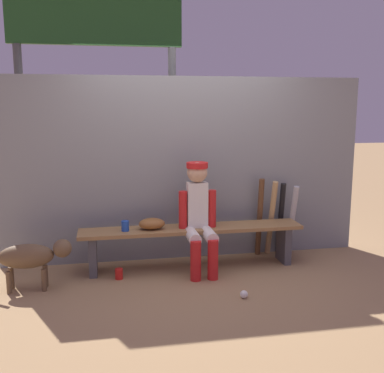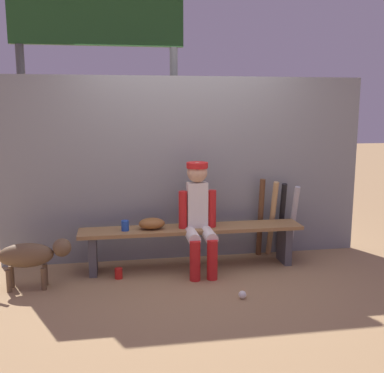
{
  "view_description": "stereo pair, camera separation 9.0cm",
  "coord_description": "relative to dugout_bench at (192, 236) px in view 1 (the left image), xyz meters",
  "views": [
    {
      "loc": [
        -0.9,
        -4.76,
        1.77
      ],
      "look_at": [
        0.0,
        0.0,
        0.91
      ],
      "focal_mm": 42.98,
      "sensor_mm": 36.0,
      "label": 1
    },
    {
      "loc": [
        -0.81,
        -4.78,
        1.77
      ],
      "look_at": [
        0.0,
        0.0,
        0.91
      ],
      "focal_mm": 42.98,
      "sensor_mm": 36.0,
      "label": 2
    }
  ],
  "objects": [
    {
      "name": "bat_wood_tan",
      "position": [
        0.99,
        0.22,
        0.1
      ],
      "size": [
        0.07,
        0.25,
        0.91
      ],
      "primitive_type": "cylinder",
      "rotation": [
        0.21,
        0.0,
        0.03
      ],
      "color": "tan",
      "rests_on": "ground_plane"
    },
    {
      "name": "dugout_bench",
      "position": [
        0.0,
        0.0,
        0.0
      ],
      "size": [
        2.43,
        0.36,
        0.46
      ],
      "color": "olive",
      "rests_on": "ground_plane"
    },
    {
      "name": "chainlink_fence",
      "position": [
        0.0,
        0.37,
        0.69
      ],
      "size": [
        4.17,
        0.03,
        2.09
      ],
      "primitive_type": "cube",
      "color": "gray",
      "rests_on": "ground_plane"
    },
    {
      "name": "scoreboard",
      "position": [
        -0.9,
        1.17,
        2.09
      ],
      "size": [
        2.37,
        0.27,
        3.46
      ],
      "color": "#3F3F42",
      "rests_on": "ground_plane"
    },
    {
      "name": "baseball",
      "position": [
        0.32,
        -0.9,
        -0.32
      ],
      "size": [
        0.07,
        0.07,
        0.07
      ],
      "primitive_type": "sphere",
      "color": "white",
      "rests_on": "ground_plane"
    },
    {
      "name": "bat_wood_dark",
      "position": [
        0.86,
        0.26,
        0.11
      ],
      "size": [
        0.07,
        0.15,
        0.93
      ],
      "primitive_type": "cylinder",
      "rotation": [
        0.09,
        0.0,
        0.03
      ],
      "color": "brown",
      "rests_on": "ground_plane"
    },
    {
      "name": "bat_aluminum_silver",
      "position": [
        1.24,
        0.2,
        0.07
      ],
      "size": [
        0.08,
        0.24,
        0.85
      ],
      "primitive_type": "cylinder",
      "rotation": [
        0.21,
        0.0,
        0.07
      ],
      "color": "#B7B7BC",
      "rests_on": "ground_plane"
    },
    {
      "name": "player_seated",
      "position": [
        0.06,
        -0.11,
        0.28
      ],
      "size": [
        0.41,
        0.55,
        1.17
      ],
      "color": "silver",
      "rests_on": "ground_plane"
    },
    {
      "name": "cup_on_ground",
      "position": [
        -0.8,
        -0.2,
        -0.3
      ],
      "size": [
        0.08,
        0.08,
        0.11
      ],
      "primitive_type": "cylinder",
      "color": "red",
      "rests_on": "ground_plane"
    },
    {
      "name": "baseball_glove",
      "position": [
        -0.44,
        0.0,
        0.16
      ],
      "size": [
        0.28,
        0.2,
        0.12
      ],
      "primitive_type": "ellipsoid",
      "color": "brown",
      "rests_on": "dugout_bench"
    },
    {
      "name": "ground_plane",
      "position": [
        0.0,
        0.0,
        -0.36
      ],
      "size": [
        30.0,
        30.0,
        0.0
      ],
      "primitive_type": "plane",
      "color": "#9E7A51"
    },
    {
      "name": "bat_aluminum_black",
      "position": [
        1.13,
        0.28,
        0.08
      ],
      "size": [
        0.08,
        0.2,
        0.87
      ],
      "primitive_type": "cylinder",
      "rotation": [
        0.15,
        0.0,
        -0.07
      ],
      "color": "black",
      "rests_on": "ground_plane"
    },
    {
      "name": "cup_on_bench",
      "position": [
        -0.72,
        -0.02,
        0.16
      ],
      "size": [
        0.08,
        0.08,
        0.11
      ],
      "primitive_type": "cylinder",
      "color": "#1E47AD",
      "rests_on": "dugout_bench"
    },
    {
      "name": "dog",
      "position": [
        -1.63,
        -0.32,
        -0.02
      ],
      "size": [
        0.84,
        0.2,
        0.49
      ],
      "color": "brown",
      "rests_on": "ground_plane"
    }
  ]
}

